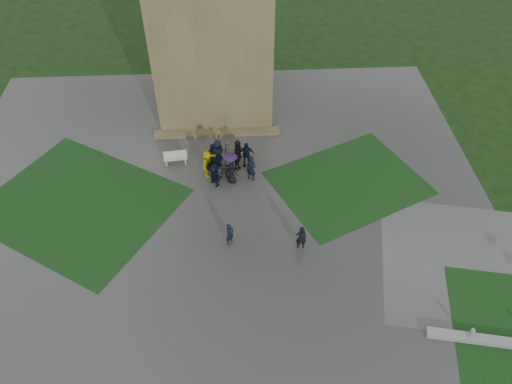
{
  "coord_description": "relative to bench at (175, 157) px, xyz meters",
  "views": [
    {
      "loc": [
        1.26,
        -17.99,
        22.21
      ],
      "look_at": [
        2.42,
        3.29,
        1.2
      ],
      "focal_mm": 35.0,
      "sensor_mm": 36.0,
      "label": 1
    }
  ],
  "objects": [
    {
      "name": "ground",
      "position": [
        2.74,
        -7.6,
        -0.49
      ],
      "size": [
        120.0,
        120.0,
        0.0
      ],
      "primitive_type": "plane",
      "color": "black"
    },
    {
      "name": "tower_plinth",
      "position": [
        2.74,
        3.0,
        -0.36
      ],
      "size": [
        9.0,
        0.8,
        0.22
      ],
      "primitive_type": "cube",
      "color": "brown",
      "rests_on": "plaza"
    },
    {
      "name": "plaza",
      "position": [
        2.74,
        -5.6,
        -0.48
      ],
      "size": [
        34.0,
        34.0,
        0.02
      ],
      "primitive_type": "cube",
      "color": "#393936",
      "rests_on": "ground"
    },
    {
      "name": "bench",
      "position": [
        0.0,
        0.0,
        0.0
      ],
      "size": [
        1.6,
        0.64,
        0.91
      ],
      "rotation": [
        0.0,
        0.0,
        0.1
      ],
      "color": "beige",
      "rests_on": "plaza"
    },
    {
      "name": "lawn_inset_right",
      "position": [
        11.24,
        -2.6,
        -0.46
      ],
      "size": [
        11.12,
        10.15,
        0.01
      ],
      "primitive_type": "cube",
      "rotation": [
        0.0,
        0.0,
        0.44
      ],
      "color": "#123312",
      "rests_on": "plaza"
    },
    {
      "name": "lawn_inset_left",
      "position": [
        -5.76,
        -3.6,
        -0.46
      ],
      "size": [
        14.1,
        13.46,
        0.01
      ],
      "primitive_type": "cube",
      "rotation": [
        0.0,
        0.0,
        -0.56
      ],
      "color": "#123312",
      "rests_on": "plaza"
    },
    {
      "name": "pedestrian_near",
      "position": [
        7.5,
        -7.71,
        0.37
      ],
      "size": [
        0.63,
        0.43,
        1.67
      ],
      "primitive_type": "imported",
      "rotation": [
        0.0,
        0.0,
        3.18
      ],
      "color": "black",
      "rests_on": "plaza"
    },
    {
      "name": "visitor_cluster",
      "position": [
        3.36,
        -1.12,
        0.56
      ],
      "size": [
        3.83,
        3.74,
        2.65
      ],
      "color": "black",
      "rests_on": "plaza"
    },
    {
      "name": "pedestrian_mid",
      "position": [
        3.52,
        -7.19,
        0.29
      ],
      "size": [
        0.64,
        0.66,
        1.52
      ],
      "primitive_type": "imported",
      "rotation": [
        0.0,
        0.0,
        0.84
      ],
      "color": "black",
      "rests_on": "plaza"
    }
  ]
}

